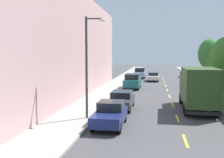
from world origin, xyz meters
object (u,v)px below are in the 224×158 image
at_px(parked_hatchback_orange, 196,80).
at_px(street_tree_farthest, 209,54).
at_px(street_lamp, 89,60).
at_px(parked_pickup_red, 202,83).
at_px(parked_suv_teal, 133,81).
at_px(parked_hatchback_navy, 110,114).
at_px(parked_suv_sky, 140,73).
at_px(moving_white_sedan, 153,77).
at_px(parked_hatchback_silver, 186,73).
at_px(delivery_box_truck, 198,86).
at_px(parked_sedan_charcoal, 121,100).

bearing_deg(parked_hatchback_orange, street_tree_farthest, 35.69).
bearing_deg(street_tree_farthest, street_lamp, -116.67).
bearing_deg(parked_pickup_red, parked_suv_teal, -176.52).
distance_m(parked_hatchback_orange, parked_hatchback_navy, 26.03).
bearing_deg(parked_suv_sky, moving_white_sedan, -64.22).
distance_m(parked_suv_teal, moving_white_sedan, 10.83).
relative_size(parked_hatchback_orange, parked_suv_sky, 0.84).
height_order(street_tree_farthest, parked_pickup_red, street_tree_farthest).
distance_m(street_lamp, moving_white_sedan, 28.42).
bearing_deg(parked_hatchback_silver, parked_hatchback_orange, -90.11).
height_order(parked_hatchback_orange, parked_hatchback_silver, same).
bearing_deg(parked_suv_sky, parked_hatchback_silver, 21.09).
relative_size(delivery_box_truck, parked_suv_sky, 1.47).
bearing_deg(parked_sedan_charcoal, moving_white_sedan, 84.16).
xyz_separation_m(street_lamp, parked_hatchback_silver, (10.40, 36.48, -3.30)).
bearing_deg(moving_white_sedan, street_lamp, -98.45).
relative_size(parked_sedan_charcoal, parked_hatchback_navy, 1.13).
distance_m(parked_hatchback_orange, parked_suv_sky, 13.24).
bearing_deg(parked_hatchback_orange, parked_sedan_charcoal, -114.44).
bearing_deg(parked_hatchback_orange, parked_suv_sky, 131.30).
height_order(street_lamp, parked_hatchback_silver, street_lamp).
relative_size(street_lamp, moving_white_sedan, 1.50).
height_order(delivery_box_truck, parked_pickup_red, delivery_box_truck).
relative_size(street_tree_farthest, parked_sedan_charcoal, 1.46).
xyz_separation_m(street_tree_farthest, parked_suv_teal, (-10.81, -7.17, -3.52)).
bearing_deg(parked_suv_teal, parked_hatchback_orange, 33.05).
bearing_deg(street_lamp, parked_suv_teal, 84.96).
distance_m(street_tree_farthest, parked_hatchback_orange, 4.46).
bearing_deg(street_tree_farthest, parked_hatchback_silver, 99.29).
relative_size(street_lamp, parked_sedan_charcoal, 1.49).
relative_size(street_tree_farthest, moving_white_sedan, 1.47).
relative_size(parked_sedan_charcoal, parked_suv_sky, 0.94).
bearing_deg(parked_suv_sky, parked_hatchback_navy, -89.96).
distance_m(delivery_box_truck, parked_pickup_red, 13.81).
xyz_separation_m(parked_suv_sky, parked_hatchback_navy, (0.02, -34.47, -0.23)).
height_order(parked_suv_sky, parked_hatchback_navy, parked_suv_sky).
height_order(street_lamp, parked_hatchback_navy, street_lamp).
distance_m(delivery_box_truck, parked_sedan_charcoal, 6.16).
relative_size(parked_suv_teal, parked_pickup_red, 0.90).
relative_size(parked_pickup_red, parked_hatchback_silver, 1.33).
distance_m(delivery_box_truck, parked_hatchback_navy, 8.48).
height_order(parked_hatchback_navy, moving_white_sedan, parked_hatchback_navy).
bearing_deg(parked_suv_sky, delivery_box_truck, -77.99).
bearing_deg(parked_suv_sky, street_lamp, -92.84).
distance_m(parked_pickup_red, parked_hatchback_silver, 18.53).
distance_m(street_tree_farthest, delivery_box_truck, 20.82).
height_order(parked_hatchback_orange, parked_pickup_red, parked_pickup_red).
distance_m(parked_hatchback_orange, parked_hatchback_silver, 13.32).
xyz_separation_m(parked_suv_teal, parked_suv_sky, (0.11, 15.69, 0.00)).
xyz_separation_m(delivery_box_truck, parked_hatchback_orange, (2.63, 18.73, -1.16)).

